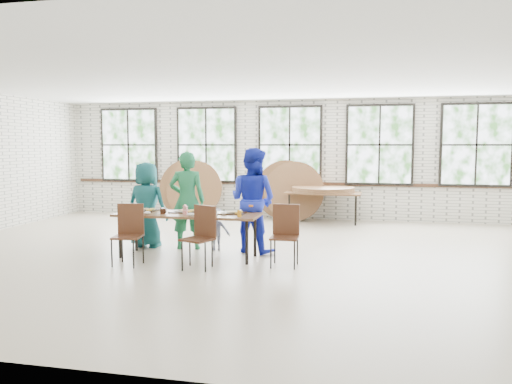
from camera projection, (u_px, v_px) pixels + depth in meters
room at (290, 147)px, 12.59m from camera, size 12.00×12.00×12.00m
dining_table at (188, 216)px, 8.28m from camera, size 2.40×0.81×0.74m
chair_near_left at (129, 229)px, 7.82m from camera, size 0.48×0.47×0.95m
chair_near_right at (201, 232)px, 7.58m from camera, size 0.54×0.53×0.95m
chair_spare at (285, 230)px, 7.74m from camera, size 0.43×0.42×0.95m
adult_teal at (147, 205)px, 9.12m from camera, size 0.80×0.55×1.56m
adult_green at (187, 200)px, 8.95m from camera, size 0.71×0.54×1.76m
toddler at (216, 229)px, 8.88m from camera, size 0.54×0.41×0.75m
adult_blue at (253, 200)px, 8.69m from camera, size 1.07×0.96×1.82m
storage_table at (323, 194)px, 11.98m from camera, size 1.83×0.82×0.74m
tabletop_clutter at (192, 212)px, 8.23m from camera, size 2.03×0.64×0.11m
round_tops_stacked at (323, 190)px, 11.97m from camera, size 1.50×1.50×0.13m
round_tops_leaning at (239, 190)px, 12.66m from camera, size 4.33×0.42×1.50m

